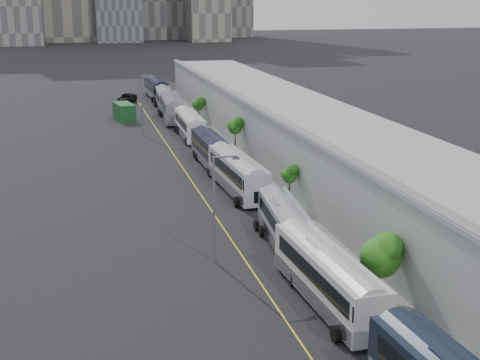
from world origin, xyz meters
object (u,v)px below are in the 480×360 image
object	(u,v)px
bus_2	(327,282)
bus_9	(156,90)
suv	(127,98)
bus_3	(287,230)
bus_4	(238,177)
street_lamp_far	(143,101)
bus_8	(165,101)
bus_6	(189,127)
bus_7	(171,110)
shipping_container	(124,112)
bus_5	(212,153)
street_lamp_near	(216,201)

from	to	relation	value
bus_2	bus_9	bearing A→B (deg)	87.22
suv	bus_3	bearing A→B (deg)	-68.37
bus_4	street_lamp_far	bearing A→B (deg)	98.13
bus_8	bus_2	bearing A→B (deg)	-86.47
bus_6	street_lamp_far	world-z (taller)	street_lamp_far
bus_7	shipping_container	size ratio (longest dim) A/B	2.46
bus_5	bus_3	bearing A→B (deg)	-90.21
bus_2	bus_6	xyz separation A→B (m)	(0.51, 55.24, -0.05)
bus_5	bus_7	xyz separation A→B (m)	(-0.20, 31.60, 0.14)
bus_4	bus_7	distance (m)	43.12
bus_9	bus_5	bearing A→B (deg)	-92.25
bus_3	bus_8	size ratio (longest dim) A/B	0.97
bus_2	street_lamp_near	world-z (taller)	street_lamp_near
bus_9	street_lamp_far	bearing A→B (deg)	-101.66
bus_3	street_lamp_near	size ratio (longest dim) A/B	1.52
bus_6	bus_9	world-z (taller)	bus_9
bus_2	bus_3	distance (m)	10.31
bus_4	bus_6	distance (m)	28.48
bus_5	bus_6	bearing A→B (deg)	88.36
bus_9	street_lamp_far	size ratio (longest dim) A/B	1.64
bus_6	shipping_container	xyz separation A→B (m)	(-7.94, 16.45, -0.16)
bus_3	street_lamp_far	size ratio (longest dim) A/B	1.48
bus_9	suv	size ratio (longest dim) A/B	2.26
bus_3	street_lamp_far	bearing A→B (deg)	102.53
bus_7	suv	xyz separation A→B (m)	(-5.51, 20.75, -0.86)
bus_3	bus_6	bearing A→B (deg)	95.45
street_lamp_far	suv	bearing A→B (deg)	89.80
bus_8	bus_3	bearing A→B (deg)	-86.06
bus_2	street_lamp_far	bearing A→B (deg)	93.00
bus_3	street_lamp_near	bearing A→B (deg)	-161.89
bus_9	street_lamp_far	world-z (taller)	street_lamp_far
bus_5	street_lamp_far	distance (m)	21.81
street_lamp_far	bus_7	bearing A→B (deg)	62.60
bus_2	bus_4	xyz separation A→B (m)	(0.56, 26.76, 0.05)
shipping_container	suv	distance (m)	19.04
bus_5	bus_8	bearing A→B (deg)	88.90
bus_3	bus_7	distance (m)	59.59
bus_3	bus_4	xyz separation A→B (m)	(-0.01, 16.47, 0.14)
bus_3	bus_9	xyz separation A→B (m)	(0.12, 84.74, 0.18)
bus_3	shipping_container	xyz separation A→B (m)	(-8.00, 61.40, -0.13)
street_lamp_near	suv	xyz separation A→B (m)	(-0.02, 81.69, -3.95)
bus_4	bus_7	bearing A→B (deg)	88.06
street_lamp_near	bus_7	bearing A→B (deg)	84.85
bus_4	suv	size ratio (longest dim) A/B	2.21
bus_7	street_lamp_far	world-z (taller)	street_lamp_far
bus_2	bus_3	bearing A→B (deg)	84.46
bus_9	street_lamp_near	distance (m)	86.37
street_lamp_far	suv	distance (m)	31.85
bus_5	street_lamp_far	xyz separation A→B (m)	(-5.82, 20.76, 3.35)
bus_2	street_lamp_far	size ratio (longest dim) A/B	1.55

